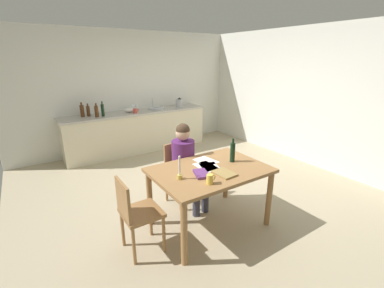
{
  "coord_description": "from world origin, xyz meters",
  "views": [
    {
      "loc": [
        -2.07,
        -3.16,
        2.04
      ],
      "look_at": [
        -0.13,
        -0.19,
        0.85
      ],
      "focal_mm": 24.32,
      "sensor_mm": 36.0,
      "label": 1
    }
  ],
  "objects": [
    {
      "name": "wine_bottle_on_table",
      "position": [
        0.05,
        -0.86,
        0.9
      ],
      "size": [
        0.06,
        0.06,
        0.31
      ],
      "color": "black",
      "rests_on": "dining_table"
    },
    {
      "name": "stovetop_kettle",
      "position": [
        1.1,
        2.24,
        1.0
      ],
      "size": [
        0.18,
        0.18,
        0.22
      ],
      "color": "#B7BABF",
      "rests_on": "kitchen_counter"
    },
    {
      "name": "mixing_bowl",
      "position": [
        -0.16,
        2.26,
        0.95
      ],
      "size": [
        0.21,
        0.21,
        0.1
      ],
      "primitive_type": "ellipsoid",
      "color": "white",
      "rests_on": "kitchen_counter"
    },
    {
      "name": "wall_back",
      "position": [
        0.0,
        2.6,
        1.3
      ],
      "size": [
        5.2,
        0.12,
        2.6
      ],
      "primitive_type": "cube",
      "color": "silver",
      "rests_on": "ground"
    },
    {
      "name": "candlestick",
      "position": [
        -0.77,
        -0.93,
        0.85
      ],
      "size": [
        0.06,
        0.06,
        0.27
      ],
      "color": "gold",
      "rests_on": "dining_table"
    },
    {
      "name": "paper_envelope",
      "position": [
        -0.22,
        -0.67,
        0.77
      ],
      "size": [
        0.25,
        0.32,
        0.0
      ],
      "primitive_type": "cube",
      "rotation": [
        0.0,
        0.0,
        0.14
      ],
      "color": "white",
      "rests_on": "dining_table"
    },
    {
      "name": "person_seated",
      "position": [
        -0.31,
        -0.33,
        0.68
      ],
      "size": [
        0.36,
        0.61,
        1.19
      ],
      "color": "#592666",
      "rests_on": "ground"
    },
    {
      "name": "book_magazine",
      "position": [
        -0.51,
        -0.98,
        0.79
      ],
      "size": [
        0.21,
        0.27,
        0.03
      ],
      "primitive_type": "cube",
      "rotation": [
        0.0,
        0.0,
        -0.33
      ],
      "color": "#693577",
      "rests_on": "dining_table"
    },
    {
      "name": "sink_unit",
      "position": [
        0.47,
        2.24,
        0.92
      ],
      "size": [
        0.36,
        0.36,
        0.24
      ],
      "color": "#B2B7BC",
      "rests_on": "kitchen_counter"
    },
    {
      "name": "paper_bill",
      "position": [
        -0.3,
        -0.85,
        0.77
      ],
      "size": [
        0.29,
        0.35,
        0.0
      ],
      "primitive_type": "cube",
      "rotation": [
        0.0,
        0.0,
        -0.3
      ],
      "color": "white",
      "rests_on": "dining_table"
    },
    {
      "name": "bottle_wine_red",
      "position": [
        -0.87,
        2.14,
        1.02
      ],
      "size": [
        0.08,
        0.08,
        0.28
      ],
      "color": "#593319",
      "rests_on": "kitchen_counter"
    },
    {
      "name": "bottle_sauce",
      "position": [
        -0.74,
        2.15,
        1.03
      ],
      "size": [
        0.06,
        0.06,
        0.3
      ],
      "color": "black",
      "rests_on": "kitchen_counter"
    },
    {
      "name": "wine_glass_near_sink",
      "position": [
        0.06,
        2.39,
        1.01
      ],
      "size": [
        0.07,
        0.07,
        0.15
      ],
      "color": "silver",
      "rests_on": "kitchen_counter"
    },
    {
      "name": "wall_right",
      "position": [
        2.6,
        0.0,
        1.3
      ],
      "size": [
        0.12,
        5.2,
        2.6
      ],
      "primitive_type": "cube",
      "color": "silver",
      "rests_on": "ground"
    },
    {
      "name": "ground_plane",
      "position": [
        0.0,
        0.0,
        -0.02
      ],
      "size": [
        5.2,
        5.2,
        0.04
      ],
      "primitive_type": "cube",
      "color": "tan"
    },
    {
      "name": "chair_side_empty",
      "position": [
        -1.27,
        -0.86,
        0.49
      ],
      "size": [
        0.4,
        0.4,
        0.87
      ],
      "color": "#9E7042",
      "rests_on": "ground"
    },
    {
      "name": "bottle_vinegar",
      "position": [
        -0.99,
        2.32,
        1.01
      ],
      "size": [
        0.07,
        0.07,
        0.26
      ],
      "color": "#593319",
      "rests_on": "kitchen_counter"
    },
    {
      "name": "kitchen_counter",
      "position": [
        0.0,
        2.24,
        0.45
      ],
      "size": [
        3.19,
        0.64,
        0.9
      ],
      "color": "beige",
      "rests_on": "ground"
    },
    {
      "name": "chair_at_table",
      "position": [
        -0.33,
        -0.18,
        0.49
      ],
      "size": [
        0.44,
        0.44,
        0.87
      ],
      "color": "#9E7042",
      "rests_on": "ground"
    },
    {
      "name": "teacup_on_counter",
      "position": [
        -0.08,
        2.09,
        0.95
      ],
      "size": [
        0.12,
        0.09,
        0.1
      ],
      "color": "#D84C3F",
      "rests_on": "kitchen_counter"
    },
    {
      "name": "wine_glass_by_kettle",
      "position": [
        -0.03,
        2.39,
        1.01
      ],
      "size": [
        0.07,
        0.07,
        0.15
      ],
      "color": "silver",
      "rests_on": "kitchen_counter"
    },
    {
      "name": "book_cookery",
      "position": [
        -0.28,
        -1.1,
        0.78
      ],
      "size": [
        0.21,
        0.27,
        0.02
      ],
      "primitive_type": "cube",
      "rotation": [
        0.0,
        0.0,
        0.06
      ],
      "color": "#A28349",
      "rests_on": "dining_table"
    },
    {
      "name": "dining_table",
      "position": [
        -0.33,
        -0.89,
        0.67
      ],
      "size": [
        1.36,
        0.94,
        0.77
      ],
      "color": "#9E7042",
      "rests_on": "ground"
    },
    {
      "name": "bottle_oil",
      "position": [
        -1.1,
        2.33,
        1.02
      ],
      "size": [
        0.08,
        0.08,
        0.29
      ],
      "color": "#593319",
      "rests_on": "kitchen_counter"
    },
    {
      "name": "paper_letter",
      "position": [
        -0.33,
        -0.8,
        0.77
      ],
      "size": [
        0.22,
        0.3,
        0.0
      ],
      "primitive_type": "cube",
      "rotation": [
        0.0,
        0.0,
        -0.02
      ],
      "color": "white",
      "rests_on": "dining_table"
    },
    {
      "name": "coffee_mug",
      "position": [
        -0.56,
        -1.2,
        0.82
      ],
      "size": [
        0.11,
        0.07,
        0.11
      ],
      "color": "#F2CC4C",
      "rests_on": "dining_table"
    }
  ]
}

